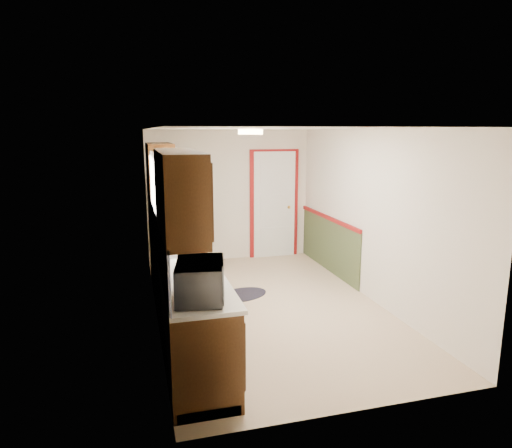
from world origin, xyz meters
TOP-DOWN VIEW (x-y plane):
  - room_shell at (0.00, 0.00)m, footprint 3.20×5.20m
  - kitchen_run at (-1.24, -0.29)m, footprint 0.63×4.00m
  - back_wall_trim at (0.99, 2.21)m, footprint 1.12×2.30m
  - ceiling_fixture at (-0.30, -0.20)m, footprint 0.30×0.30m
  - microwave at (-1.20, -1.93)m, footprint 0.43×0.65m
  - refrigerator at (-0.92, 1.75)m, footprint 0.80×0.77m
  - rug at (-0.26, 0.52)m, footprint 0.95×0.77m
  - cooktop at (-1.19, 0.75)m, footprint 0.52×0.63m

SIDE VIEW (x-z plane):
  - rug at x=-0.26m, z-range 0.00..0.01m
  - kitchen_run at x=-1.24m, z-range -0.29..1.91m
  - refrigerator at x=-0.92m, z-range 0.00..1.76m
  - back_wall_trim at x=0.99m, z-range -0.15..1.93m
  - cooktop at x=-1.19m, z-range 0.94..0.96m
  - microwave at x=-1.20m, z-range 0.94..1.34m
  - room_shell at x=0.00m, z-range -0.06..2.46m
  - ceiling_fixture at x=-0.30m, z-range 2.33..2.39m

